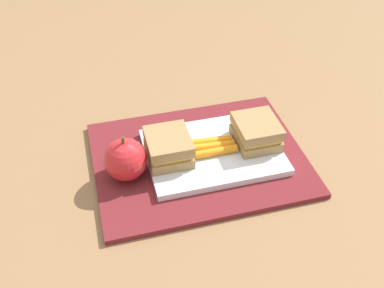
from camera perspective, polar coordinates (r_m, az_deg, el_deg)
The scene contains 7 objects.
ground_plane at distance 0.81m, azimuth 0.86°, elevation -2.11°, with size 2.40×2.40×0.00m, color olive.
lunchbag_mat at distance 0.80m, azimuth 0.86°, elevation -1.85°, with size 0.36×0.28×0.01m, color maroon.
food_tray at distance 0.80m, azimuth 2.59°, elevation -0.96°, with size 0.23×0.17×0.01m, color white.
sandwich_half_left at distance 0.80m, azimuth 7.98°, elevation 1.49°, with size 0.07×0.08×0.04m.
sandwich_half_right at distance 0.77m, azimuth -2.92°, elevation -0.39°, with size 0.07×0.08×0.04m.
carrot_sticks_bundle at distance 0.79m, azimuth 2.64°, elevation -0.27°, with size 0.08×0.04×0.02m.
apple at distance 0.75m, azimuth -8.24°, elevation -1.91°, with size 0.07×0.07×0.08m.
Camera 1 is at (0.16, 0.57, 0.55)m, focal length 43.13 mm.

